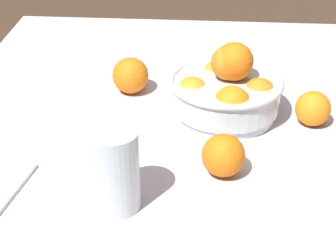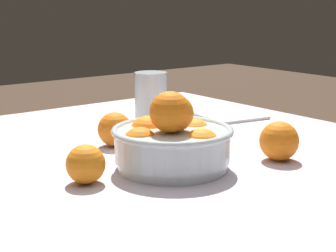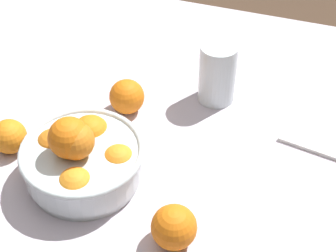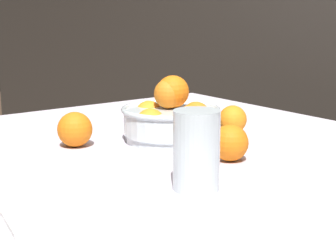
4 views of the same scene
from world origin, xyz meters
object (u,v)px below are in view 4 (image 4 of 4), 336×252
at_px(fruit_bowl, 171,118).
at_px(orange_loose_front, 230,143).
at_px(orange_loose_near_bowl, 233,119).
at_px(orange_loose_aside, 75,129).
at_px(juice_glass, 196,154).

relative_size(fruit_bowl, orange_loose_front, 3.07).
bearing_deg(orange_loose_near_bowl, fruit_bowl, -98.44).
distance_m(orange_loose_front, orange_loose_aside, 0.36).
height_order(orange_loose_near_bowl, orange_loose_front, orange_loose_front).
bearing_deg(orange_loose_front, juice_glass, -59.80).
bearing_deg(orange_loose_aside, orange_loose_near_bowl, 73.54).
height_order(orange_loose_front, orange_loose_aside, orange_loose_aside).
relative_size(juice_glass, orange_loose_aside, 1.76).
bearing_deg(orange_loose_front, fruit_bowl, 178.18).
distance_m(orange_loose_near_bowl, orange_loose_front, 0.26).
xyz_separation_m(fruit_bowl, orange_loose_front, (0.21, -0.01, -0.02)).
bearing_deg(juice_glass, fruit_bowl, 150.02).
bearing_deg(orange_loose_front, orange_loose_near_bowl, 135.79).
bearing_deg(orange_loose_near_bowl, orange_loose_front, -44.21).
distance_m(juice_glass, orange_loose_aside, 0.40).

